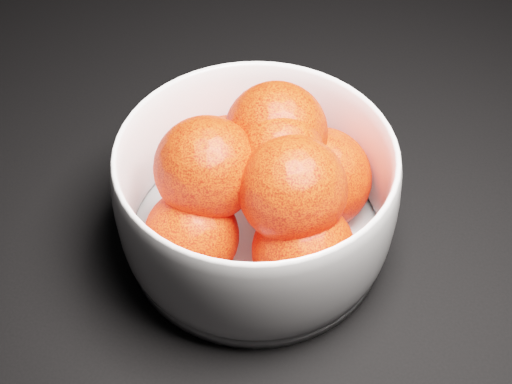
# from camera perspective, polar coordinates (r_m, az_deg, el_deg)

# --- Properties ---
(ground) EXTENTS (3.00, 3.00, 0.00)m
(ground) POSITION_cam_1_polar(r_m,az_deg,el_deg) (0.73, 2.00, 9.73)
(ground) COLOR black
(ground) RESTS_ON ground
(bowl) EXTENTS (0.21, 0.21, 0.10)m
(bowl) POSITION_cam_1_polar(r_m,az_deg,el_deg) (0.53, 0.00, -0.37)
(bowl) COLOR white
(bowl) RESTS_ON ground
(orange_pile) EXTENTS (0.15, 0.15, 0.12)m
(orange_pile) POSITION_cam_1_polar(r_m,az_deg,el_deg) (0.52, 0.89, 0.77)
(orange_pile) COLOR #FF260C
(orange_pile) RESTS_ON bowl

